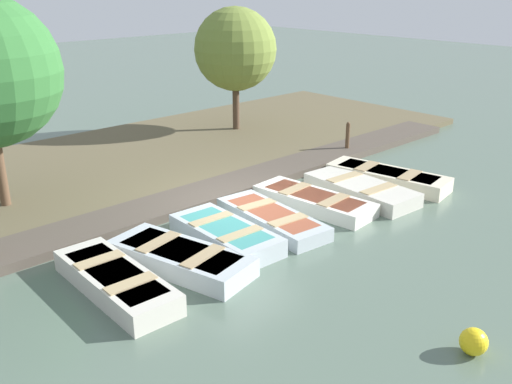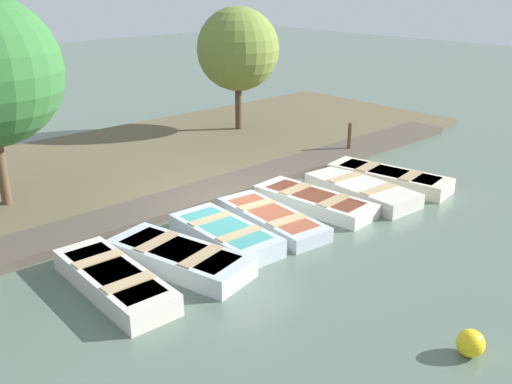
# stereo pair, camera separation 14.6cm
# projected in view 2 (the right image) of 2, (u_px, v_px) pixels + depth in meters

# --- Properties ---
(ground_plane) EXTENTS (80.00, 80.00, 0.00)m
(ground_plane) POSITION_uv_depth(u_px,v_px,m) (242.00, 210.00, 14.09)
(ground_plane) COLOR #566B5B
(shore_bank) EXTENTS (8.00, 24.00, 0.20)m
(shore_bank) POSITION_uv_depth(u_px,v_px,m) (135.00, 161.00, 17.52)
(shore_bank) COLOR brown
(shore_bank) RESTS_ON ground_plane
(dock_walkway) EXTENTS (1.33, 20.70, 0.21)m
(dock_walkway) POSITION_uv_depth(u_px,v_px,m) (209.00, 192.00, 14.95)
(dock_walkway) COLOR #51473D
(dock_walkway) RESTS_ON ground_plane
(rowboat_0) EXTENTS (3.09, 1.09, 0.44)m
(rowboat_0) POSITION_uv_depth(u_px,v_px,m) (114.00, 280.00, 10.40)
(rowboat_0) COLOR beige
(rowboat_0) RESTS_ON ground_plane
(rowboat_1) EXTENTS (3.18, 1.82, 0.43)m
(rowboat_1) POSITION_uv_depth(u_px,v_px,m) (179.00, 257.00, 11.26)
(rowboat_1) COLOR #B2BCC1
(rowboat_1) RESTS_ON ground_plane
(rowboat_2) EXTENTS (2.73, 1.25, 0.43)m
(rowboat_2) POSITION_uv_depth(u_px,v_px,m) (225.00, 234.00, 12.27)
(rowboat_2) COLOR #B2BCC1
(rowboat_2) RESTS_ON ground_plane
(rowboat_3) EXTENTS (3.10, 1.35, 0.35)m
(rowboat_3) POSITION_uv_depth(u_px,v_px,m) (272.00, 218.00, 13.18)
(rowboat_3) COLOR #B2BCC1
(rowboat_3) RESTS_ON ground_plane
(rowboat_4) EXTENTS (3.21, 1.37, 0.37)m
(rowboat_4) POSITION_uv_depth(u_px,v_px,m) (314.00, 201.00, 14.19)
(rowboat_4) COLOR silver
(rowboat_4) RESTS_ON ground_plane
(rowboat_5) EXTENTS (3.12, 1.42, 0.40)m
(rowboat_5) POSITION_uv_depth(u_px,v_px,m) (362.00, 190.00, 14.89)
(rowboat_5) COLOR beige
(rowboat_5) RESTS_ON ground_plane
(rowboat_6) EXTENTS (3.48, 1.62, 0.42)m
(rowboat_6) POSITION_uv_depth(u_px,v_px,m) (389.00, 178.00, 15.75)
(rowboat_6) COLOR beige
(rowboat_6) RESTS_ON ground_plane
(mooring_post_far) EXTENTS (0.13, 0.13, 1.07)m
(mooring_post_far) POSITION_uv_depth(u_px,v_px,m) (350.00, 138.00, 18.34)
(mooring_post_far) COLOR brown
(mooring_post_far) RESTS_ON ground_plane
(buoy) EXTENTS (0.43, 0.43, 0.43)m
(buoy) POSITION_uv_depth(u_px,v_px,m) (470.00, 343.00, 8.62)
(buoy) COLOR yellow
(buoy) RESTS_ON ground_plane
(park_tree_left) EXTENTS (2.89, 2.89, 4.50)m
(park_tree_left) POSITION_uv_depth(u_px,v_px,m) (238.00, 49.00, 19.88)
(park_tree_left) COLOR #4C3828
(park_tree_left) RESTS_ON ground_plane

